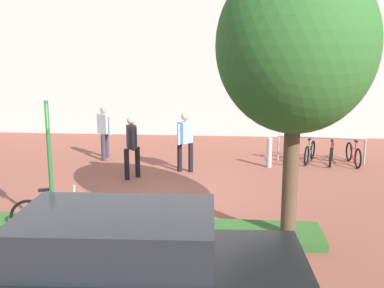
{
  "coord_description": "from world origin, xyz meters",
  "views": [
    {
      "loc": [
        1.73,
        -10.65,
        3.51
      ],
      "look_at": [
        0.68,
        1.08,
        1.06
      ],
      "focal_mm": 43.15,
      "sensor_mm": 36.0,
      "label": 1
    }
  ],
  "objects": [
    {
      "name": "tree_sidewalk",
      "position": [
        2.78,
        -2.54,
        3.54
      ],
      "size": [
        2.74,
        2.74,
        5.07
      ],
      "color": "brown",
      "rests_on": "ground"
    },
    {
      "name": "ground_plane",
      "position": [
        0.0,
        0.0,
        0.0
      ],
      "size": [
        60.0,
        60.0,
        0.0
      ],
      "primitive_type": "plane",
      "color": "brown"
    },
    {
      "name": "person_shirt_blue",
      "position": [
        -2.35,
        3.54,
        0.98
      ],
      "size": [
        0.54,
        0.51,
        1.72
      ],
      "color": "#383342",
      "rests_on": "ground"
    },
    {
      "name": "bollard_steel",
      "position": [
        2.84,
        2.95,
        0.45
      ],
      "size": [
        0.16,
        0.16,
        0.9
      ],
      "primitive_type": "cylinder",
      "color": "#ADADB2",
      "rests_on": "ground"
    },
    {
      "name": "person_casual_tan",
      "position": [
        0.38,
        2.24,
        0.98
      ],
      "size": [
        0.47,
        0.5,
        1.72
      ],
      "color": "black",
      "rests_on": "ground"
    },
    {
      "name": "building_facade",
      "position": [
        0.0,
        8.49,
        5.0
      ],
      "size": [
        28.0,
        1.2,
        10.0
      ],
      "primitive_type": "cube",
      "color": "silver",
      "rests_on": "ground"
    },
    {
      "name": "planter_strip",
      "position": [
        -0.06,
        -2.43,
        0.08
      ],
      "size": [
        7.0,
        1.1,
        0.16
      ],
      "primitive_type": "cube",
      "color": "#336028",
      "rests_on": "ground"
    },
    {
      "name": "car_black_suv",
      "position": [
        0.47,
        -5.4,
        0.76
      ],
      "size": [
        4.38,
        2.18,
        1.54
      ],
      "color": "black",
      "rests_on": "ground"
    },
    {
      "name": "person_suited_navy",
      "position": [
        -1.0,
        1.42,
        0.98
      ],
      "size": [
        0.38,
        0.58,
        1.72
      ],
      "color": "black",
      "rests_on": "ground"
    },
    {
      "name": "parking_sign_post",
      "position": [
        -1.72,
        -2.43,
        1.67
      ],
      "size": [
        0.13,
        0.35,
        2.57
      ],
      "color": "#2D7238",
      "rests_on": "ground"
    },
    {
      "name": "bike_rack_cluster",
      "position": [
        4.48,
        3.67,
        0.35
      ],
      "size": [
        2.64,
        1.84,
        0.83
      ],
      "color": "#99999E",
      "rests_on": "ground"
    },
    {
      "name": "bike_at_sign",
      "position": [
        -1.71,
        -2.34,
        0.35
      ],
      "size": [
        1.61,
        0.63,
        0.86
      ],
      "color": "black",
      "rests_on": "ground"
    }
  ]
}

